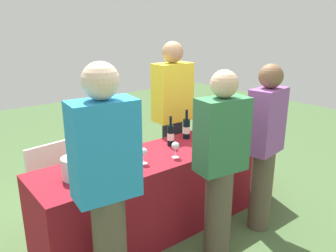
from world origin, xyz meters
The scene contains 17 objects.
ground_plane centered at (0.00, 0.00, 0.00)m, with size 12.00×12.00×0.00m, color #476638.
tasting_table centered at (0.00, 0.00, 0.39)m, with size 2.58×0.67×0.78m, color maroon.
wine_bottle_0 centered at (0.12, 0.10, 0.88)m, with size 0.07×0.07×0.30m.
wine_bottle_1 centered at (0.38, 0.17, 0.89)m, with size 0.07×0.07×0.31m.
wine_bottle_2 centered at (0.57, 0.14, 0.89)m, with size 0.07×0.07×0.33m.
wine_bottle_3 centered at (0.68, 0.17, 0.88)m, with size 0.08×0.08×0.30m.
wine_bottle_4 centered at (0.94, 0.07, 0.88)m, with size 0.08×0.08×0.31m.
wine_glass_0 centered at (-0.52, -0.15, 0.87)m, with size 0.07×0.07×0.13m.
wine_glass_1 centered at (-0.35, -0.11, 0.88)m, with size 0.07×0.07×0.15m.
wine_glass_2 centered at (-0.05, -0.17, 0.88)m, with size 0.07×0.07×0.15m.
wine_glass_3 centered at (0.83, -0.12, 0.87)m, with size 0.07×0.07×0.14m.
ice_bucket centered at (-0.94, -0.01, 0.86)m, with size 0.21×0.21×0.18m, color silver.
server_pouring centered at (0.49, 0.54, 0.95)m, with size 0.44×0.25×1.76m.
guest_0 centered at (-0.95, -0.56, 0.94)m, with size 0.44×0.28×1.74m.
guest_1 centered at (0.03, -0.65, 0.87)m, with size 0.44×0.28×1.62m.
guest_2 centered at (0.66, -0.62, 0.88)m, with size 0.41×0.26×1.61m.
menu_board centered at (-0.86, 0.89, 0.39)m, with size 0.46×0.03×0.78m, color white.
Camera 1 is at (-1.87, -2.37, 1.95)m, focal length 36.13 mm.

